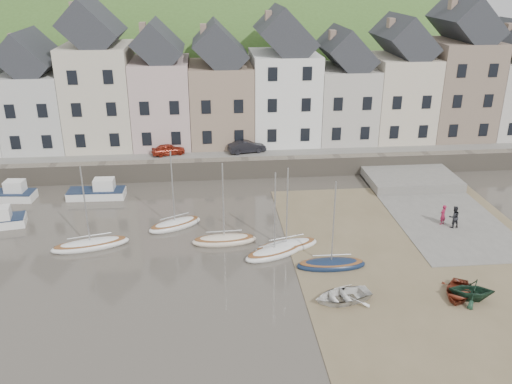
{
  "coord_description": "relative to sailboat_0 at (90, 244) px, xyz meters",
  "views": [
    {
      "loc": [
        -3.45,
        -30.59,
        18.32
      ],
      "look_at": [
        0.0,
        6.0,
        3.0
      ],
      "focal_mm": 37.79,
      "sensor_mm": 36.0,
      "label": 1
    }
  ],
  "objects": [
    {
      "name": "person_red",
      "position": [
        26.23,
        1.11,
        0.65
      ],
      "size": [
        0.69,
        0.63,
        1.59
      ],
      "primitive_type": "imported",
      "rotation": [
        0.0,
        0.0,
        3.71
      ],
      "color": "maroon",
      "rests_on": "slipway"
    },
    {
      "name": "hillside",
      "position": [
        6.95,
        55.95,
        -18.25
      ],
      "size": [
        134.4,
        84.0,
        84.0
      ],
      "color": "#3E5E25",
      "rests_on": "ground"
    },
    {
      "name": "sailboat_3",
      "position": [
        12.81,
        -2.34,
        0.0
      ],
      "size": [
        4.7,
        3.15,
        6.32
      ],
      "color": "white",
      "rests_on": "ground"
    },
    {
      "name": "sailboat_2",
      "position": [
        9.45,
        -0.18,
        0.0
      ],
      "size": [
        4.72,
        1.7,
        6.32
      ],
      "color": "beige",
      "rests_on": "ground"
    },
    {
      "name": "rowboat_red",
      "position": [
        23.14,
        -8.42,
        0.11
      ],
      "size": [
        3.33,
        3.64,
        0.62
      ],
      "primitive_type": "imported",
      "rotation": [
        0.0,
        0.0,
        -0.53
      ],
      "color": "maroon",
      "rests_on": "beach"
    },
    {
      "name": "car_left",
      "position": [
        4.72,
        15.46,
        1.88
      ],
      "size": [
        3.39,
        2.05,
        1.08
      ],
      "primitive_type": "imported",
      "rotation": [
        0.0,
        0.0,
        1.83
      ],
      "color": "maroon",
      "rests_on": "quay_street"
    },
    {
      "name": "person_dark",
      "position": [
        26.82,
        0.51,
        0.73
      ],
      "size": [
        0.91,
        0.75,
        1.73
      ],
      "primitive_type": "imported",
      "rotation": [
        0.0,
        0.0,
        3.26
      ],
      "color": "black",
      "rests_on": "slipway"
    },
    {
      "name": "seawall",
      "position": [
        11.95,
        12.96,
        0.64
      ],
      "size": [
        70.0,
        1.2,
        1.8
      ],
      "primitive_type": "cube",
      "color": "slate",
      "rests_on": "ground"
    },
    {
      "name": "rowboat_green",
      "position": [
        23.75,
        -8.83,
        0.5
      ],
      "size": [
        3.07,
        2.79,
        1.39
      ],
      "primitive_type": "imported",
      "rotation": [
        0.0,
        0.0,
        -1.79
      ],
      "color": "#173323",
      "rests_on": "beach"
    },
    {
      "name": "quay_land",
      "position": [
        11.95,
        27.96,
        0.49
      ],
      "size": [
        90.0,
        30.0,
        1.5
      ],
      "primitive_type": "cube",
      "color": "#3E5E25",
      "rests_on": "ground"
    },
    {
      "name": "ground",
      "position": [
        11.95,
        -4.04,
        -0.26
      ],
      "size": [
        160.0,
        160.0,
        0.0
      ],
      "primitive_type": "plane",
      "color": "#453F36",
      "rests_on": "ground"
    },
    {
      "name": "sailboat_1",
      "position": [
        5.81,
        2.7,
        0.01
      ],
      "size": [
        4.46,
        3.29,
        6.32
      ],
      "color": "white",
      "rests_on": "ground"
    },
    {
      "name": "rowboat_white",
      "position": [
        16.12,
        -8.24,
        0.16
      ],
      "size": [
        3.94,
        3.17,
        0.72
      ],
      "primitive_type": "imported",
      "rotation": [
        0.0,
        0.0,
        -1.36
      ],
      "color": "white",
      "rests_on": "beach"
    },
    {
      "name": "beach",
      "position": [
        22.95,
        -4.04,
        -0.23
      ],
      "size": [
        18.0,
        26.0,
        0.06
      ],
      "primitive_type": "cube",
      "color": "brown",
      "rests_on": "ground"
    },
    {
      "name": "motorboat_2",
      "position": [
        -0.99,
        9.15,
        0.32
      ],
      "size": [
        4.9,
        1.9,
        1.7
      ],
      "color": "white",
      "rests_on": "ground"
    },
    {
      "name": "townhouse_terrace",
      "position": [
        13.71,
        19.96,
        7.07
      ],
      "size": [
        61.05,
        8.0,
        13.93
      ],
      "color": "silver",
      "rests_on": "quay_land"
    },
    {
      "name": "slipway",
      "position": [
        26.95,
        3.96,
        -0.2
      ],
      "size": [
        8.0,
        18.0,
        0.12
      ],
      "primitive_type": "cube",
      "color": "slate",
      "rests_on": "ground"
    },
    {
      "name": "motorboat_0",
      "position": [
        -8.42,
        9.38,
        0.32
      ],
      "size": [
        4.61,
        2.16,
        1.7
      ],
      "color": "white",
      "rests_on": "ground"
    },
    {
      "name": "quay_street",
      "position": [
        11.95,
        16.46,
        1.29
      ],
      "size": [
        70.0,
        7.0,
        0.1
      ],
      "primitive_type": "cube",
      "color": "slate",
      "rests_on": "quay_land"
    },
    {
      "name": "sailboat_0",
      "position": [
        0.0,
        0.0,
        0.0
      ],
      "size": [
        5.62,
        2.75,
        6.32
      ],
      "color": "white",
      "rests_on": "ground"
    },
    {
      "name": "car_right",
      "position": [
        12.33,
        15.46,
        1.94
      ],
      "size": [
        3.82,
        1.99,
        1.2
      ],
      "primitive_type": "imported",
      "rotation": [
        0.0,
        0.0,
        1.78
      ],
      "color": "black",
      "rests_on": "quay_street"
    },
    {
      "name": "sailboat_4",
      "position": [
        13.76,
        -1.54,
        0.0
      ],
      "size": [
        5.02,
        2.8,
        6.32
      ],
      "color": "white",
      "rests_on": "ground"
    },
    {
      "name": "sailboat_5",
      "position": [
        16.35,
        -4.3,
        0.0
      ],
      "size": [
        4.64,
        1.55,
        6.32
      ],
      "color": "#13213C",
      "rests_on": "ground"
    }
  ]
}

